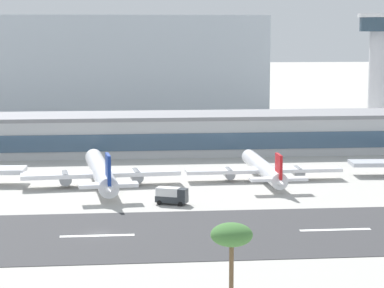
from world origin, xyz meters
name	(u,v)px	position (x,y,z in m)	size (l,w,h in m)	color
ground_plane	(98,234)	(0.00, 0.00, 0.00)	(1400.00, 1400.00, 0.00)	#B2AFA8
runway_strip	(98,236)	(0.00, -1.52, 0.04)	(800.00, 33.11, 0.08)	#38383A
runway_centreline_dash_4	(97,236)	(-0.18, -1.52, 0.09)	(12.00, 1.20, 0.01)	white
runway_centreline_dash_5	(335,230)	(39.14, -1.52, 0.09)	(12.00, 1.20, 0.01)	white
terminal_building	(170,133)	(18.50, 87.88, 5.31)	(218.12, 20.59, 10.61)	#B7BABC
control_tower	(382,63)	(85.19, 113.09, 23.08)	(15.34, 15.34, 37.89)	silver
distant_hotel_block	(88,66)	(-5.63, 186.40, 19.15)	(133.96, 38.25, 38.30)	#A8B2BC
airliner_navy_tail_gate_1	(101,173)	(0.22, 40.87, 3.01)	(33.94, 45.18, 9.44)	white
airliner_red_tail_gate_2	(264,169)	(35.86, 44.10, 2.57)	(34.65, 38.75, 8.09)	white
service_box_truck_0	(172,195)	(13.69, 21.52, 1.79)	(6.46, 4.56, 3.25)	#2D3338
palm_tree_3	(232,237)	(15.38, -43.25, 10.10)	(4.75, 4.75, 11.64)	brown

